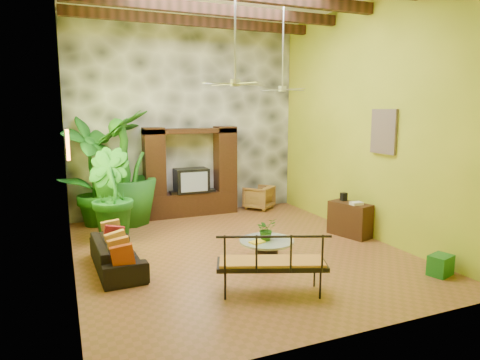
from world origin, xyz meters
name	(u,v)px	position (x,y,z in m)	size (l,w,h in m)	color
ground	(237,250)	(0.00, 0.00, 0.00)	(7.00, 7.00, 0.00)	brown
back_wall	(186,119)	(0.00, 3.50, 2.50)	(6.00, 0.02, 5.00)	#8FA024
left_wall	(65,125)	(-3.00, 0.00, 2.50)	(0.02, 7.00, 5.00)	#8FA024
right_wall	(366,121)	(3.00, 0.00, 2.50)	(0.02, 7.00, 5.00)	#8FA024
stone_accent_wall	(187,119)	(0.00, 3.44, 2.50)	(5.98, 0.10, 4.98)	#383B40
entertainment_center	(191,179)	(0.00, 3.14, 0.97)	(2.40, 0.55, 2.30)	black
ceiling_fan_front	(235,71)	(-0.20, -0.40, 3.40)	(1.28, 1.28, 1.86)	#B0B0B5
ceiling_fan_back	(283,80)	(1.60, 1.20, 3.40)	(1.28, 1.28, 1.86)	#B0B0B5
wall_art_mask	(68,145)	(-2.96, 1.00, 2.10)	(0.06, 0.32, 0.55)	#BD8516
wall_art_painting	(384,132)	(2.96, -0.60, 2.30)	(0.06, 0.70, 0.90)	navy
sofa	(117,255)	(-2.30, -0.12, 0.27)	(1.82, 0.71, 0.53)	black
wicker_armchair	(259,197)	(1.92, 3.06, 0.33)	(0.70, 0.72, 0.65)	olive
tall_plant_a	(91,172)	(-2.45, 2.98, 1.29)	(1.36, 0.92, 2.59)	#175A19
tall_plant_b	(110,194)	(-2.19, 1.76, 0.97)	(1.07, 0.86, 1.94)	#1C6B21
tall_plant_c	(125,168)	(-1.70, 2.92, 1.37)	(1.53, 1.53, 2.73)	#21651A
coffee_table	(267,248)	(0.26, -0.76, 0.26)	(0.99, 0.99, 0.40)	black
centerpiece_plant	(266,229)	(0.26, -0.74, 0.60)	(0.36, 0.31, 0.40)	#266019
yellow_tray	(257,242)	(0.03, -0.84, 0.41)	(0.25, 0.18, 0.03)	gold
iron_bench	(274,261)	(-0.28, -2.10, 0.53)	(1.72, 1.17, 0.57)	black
side_console	(350,219)	(2.65, -0.04, 0.37)	(0.41, 0.92, 0.74)	#391A12
green_bin	(440,265)	(2.65, -2.49, 0.17)	(0.39, 0.30, 0.34)	#1C6B30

